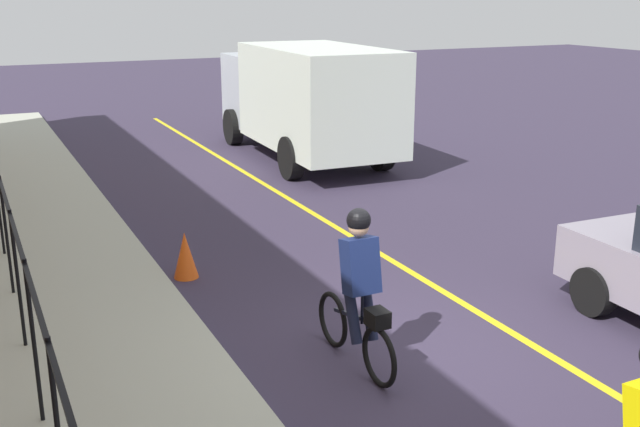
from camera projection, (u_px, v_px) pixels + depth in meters
name	position (u px, v px, depth m)	size (l,w,h in m)	color
ground_plane	(399.00, 359.00, 8.55)	(80.00, 80.00, 0.00)	#352D42
lane_line_centre	(511.00, 332.00, 9.22)	(36.00, 0.12, 0.01)	yellow
sidewalk	(90.00, 424.00, 7.12)	(40.00, 3.20, 0.15)	#AAAC9C
iron_fence	(21.00, 273.00, 7.47)	(19.03, 0.04, 1.60)	black
cyclist_lead	(359.00, 291.00, 8.10)	(1.71, 0.37, 1.83)	black
box_truck_background	(306.00, 96.00, 18.36)	(6.80, 2.75, 2.78)	silver
traffic_cone_near	(185.00, 255.00, 10.90)	(0.36, 0.36, 0.68)	#F65A17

